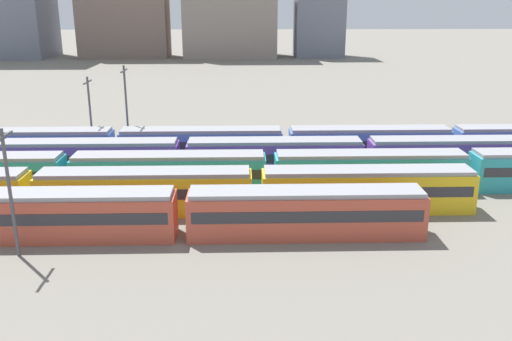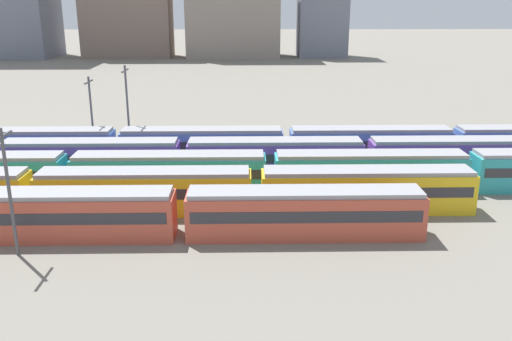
# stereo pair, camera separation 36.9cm
# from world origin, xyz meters

# --- Properties ---
(train_track_0) EXTENTS (55.80, 3.06, 3.75)m
(train_track_0) POSITION_xyz_m (10.26, 0.00, 1.90)
(train_track_0) COLOR #BC4C38
(train_track_0) RESTS_ON ground_plane
(train_track_1) EXTENTS (55.80, 3.06, 3.75)m
(train_track_1) POSITION_xyz_m (16.13, 5.20, 1.90)
(train_track_1) COLOR yellow
(train_track_1) RESTS_ON ground_plane
(train_track_2) EXTENTS (74.70, 3.06, 3.75)m
(train_track_2) POSITION_xyz_m (26.99, 10.40, 1.90)
(train_track_2) COLOR teal
(train_track_2) RESTS_ON ground_plane
(train_track_3) EXTENTS (93.60, 3.06, 3.75)m
(train_track_3) POSITION_xyz_m (27.71, 15.60, 1.90)
(train_track_3) COLOR #6B429E
(train_track_3) RESTS_ON ground_plane
(train_track_4) EXTENTS (74.70, 3.06, 3.75)m
(train_track_4) POSITION_xyz_m (29.26, 20.80, 1.90)
(train_track_4) COLOR #4C70BC
(train_track_4) RESTS_ON ground_plane
(catenary_pole_0) EXTENTS (0.24, 3.20, 9.27)m
(catenary_pole_0) POSITION_xyz_m (8.38, -2.95, 5.17)
(catenary_pole_0) COLOR #4C4C51
(catenary_pole_0) RESTS_ON ground_plane
(catenary_pole_1) EXTENTS (0.24, 3.20, 9.16)m
(catenary_pole_1) POSITION_xyz_m (7.01, 23.52, 5.12)
(catenary_pole_1) COLOR #4C4C51
(catenary_pole_1) RESTS_ON ground_plane
(catenary_pole_3) EXTENTS (0.24, 3.20, 10.41)m
(catenary_pole_3) POSITION_xyz_m (11.19, 23.52, 5.76)
(catenary_pole_3) COLOR #4C4C51
(catenary_pole_3) RESTS_ON ground_plane
(distant_building_1) EXTENTS (27.29, 12.55, 33.89)m
(distant_building_1) POSITION_xyz_m (-12.04, 139.37, 16.94)
(distant_building_1) COLOR #7A665B
(distant_building_1) RESTS_ON ground_plane
(distant_building_2) EXTENTS (28.45, 19.97, 33.96)m
(distant_building_2) POSITION_xyz_m (21.11, 139.37, 16.98)
(distant_building_2) COLOR gray
(distant_building_2) RESTS_ON ground_plane
(distant_building_3) EXTENTS (15.02, 12.94, 26.69)m
(distant_building_3) POSITION_xyz_m (49.06, 139.37, 13.35)
(distant_building_3) COLOR slate
(distant_building_3) RESTS_ON ground_plane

